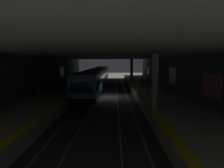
{
  "coord_description": "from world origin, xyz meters",
  "views": [
    {
      "loc": [
        -26.83,
        -1.13,
        4.97
      ],
      "look_at": [
        5.37,
        -0.67,
        1.25
      ],
      "focal_mm": 31.2,
      "sensor_mm": 36.0,
      "label": 1
    }
  ],
  "objects_px": {
    "bench_left_far": "(149,77)",
    "pillar_far": "(132,70)",
    "bench_left_mid": "(162,84)",
    "person_standing_far": "(47,86)",
    "person_waiting_near": "(34,87)",
    "suitcase_rolling": "(60,87)",
    "pillar_near": "(155,82)",
    "bench_right_mid": "(57,82)",
    "metro_train": "(98,77)",
    "person_walking_mid": "(141,79)",
    "bench_right_near": "(49,85)",
    "bench_left_near": "(169,87)",
    "trash_bin": "(39,91)"
  },
  "relations": [
    {
      "from": "person_walking_mid",
      "to": "suitcase_rolling",
      "type": "relative_size",
      "value": 1.73
    },
    {
      "from": "person_waiting_near",
      "to": "person_walking_mid",
      "type": "xyz_separation_m",
      "value": [
        10.65,
        -14.28,
        -0.02
      ]
    },
    {
      "from": "bench_left_mid",
      "to": "bench_right_near",
      "type": "height_order",
      "value": "same"
    },
    {
      "from": "pillar_near",
      "to": "pillar_far",
      "type": "relative_size",
      "value": 1.0
    },
    {
      "from": "bench_left_near",
      "to": "person_standing_far",
      "type": "height_order",
      "value": "person_standing_far"
    },
    {
      "from": "metro_train",
      "to": "trash_bin",
      "type": "xyz_separation_m",
      "value": [
        -15.44,
        5.6,
        -0.55
      ]
    },
    {
      "from": "person_standing_far",
      "to": "pillar_near",
      "type": "bearing_deg",
      "value": -127.6
    },
    {
      "from": "pillar_far",
      "to": "suitcase_rolling",
      "type": "distance_m",
      "value": 14.78
    },
    {
      "from": "person_walking_mid",
      "to": "metro_train",
      "type": "bearing_deg",
      "value": 60.81
    },
    {
      "from": "bench_left_far",
      "to": "person_walking_mid",
      "type": "height_order",
      "value": "person_walking_mid"
    },
    {
      "from": "bench_right_mid",
      "to": "person_waiting_near",
      "type": "relative_size",
      "value": 1.01
    },
    {
      "from": "pillar_far",
      "to": "suitcase_rolling",
      "type": "height_order",
      "value": "pillar_far"
    },
    {
      "from": "pillar_far",
      "to": "person_standing_far",
      "type": "xyz_separation_m",
      "value": [
        -12.44,
        12.01,
        -1.43
      ]
    },
    {
      "from": "metro_train",
      "to": "bench_left_far",
      "type": "bearing_deg",
      "value": -67.35
    },
    {
      "from": "pillar_near",
      "to": "bench_left_near",
      "type": "distance_m",
      "value": 11.88
    },
    {
      "from": "pillar_near",
      "to": "suitcase_rolling",
      "type": "relative_size",
      "value": 4.78
    },
    {
      "from": "person_walking_mid",
      "to": "trash_bin",
      "type": "distance_m",
      "value": 17.46
    },
    {
      "from": "person_standing_far",
      "to": "bench_left_mid",
      "type": "bearing_deg",
      "value": -71.89
    },
    {
      "from": "bench_right_near",
      "to": "person_standing_far",
      "type": "xyz_separation_m",
      "value": [
        -3.51,
        -0.87,
        0.32
      ]
    },
    {
      "from": "pillar_near",
      "to": "person_walking_mid",
      "type": "distance_m",
      "value": 18.13
    },
    {
      "from": "pillar_near",
      "to": "bench_left_far",
      "type": "distance_m",
      "value": 27.33
    },
    {
      "from": "bench_left_mid",
      "to": "pillar_near",
      "type": "bearing_deg",
      "value": 163.95
    },
    {
      "from": "pillar_far",
      "to": "bench_right_mid",
      "type": "distance_m",
      "value": 13.84
    },
    {
      "from": "bench_right_mid",
      "to": "person_waiting_near",
      "type": "bearing_deg",
      "value": -179.93
    },
    {
      "from": "pillar_near",
      "to": "bench_right_mid",
      "type": "height_order",
      "value": "pillar_near"
    },
    {
      "from": "bench_right_mid",
      "to": "suitcase_rolling",
      "type": "height_order",
      "value": "suitcase_rolling"
    },
    {
      "from": "pillar_far",
      "to": "bench_left_mid",
      "type": "xyz_separation_m",
      "value": [
        -7.15,
        -4.18,
        -1.75
      ]
    },
    {
      "from": "bench_left_far",
      "to": "bench_right_mid",
      "type": "xyz_separation_m",
      "value": [
        -9.99,
        17.07,
        0.0
      ]
    },
    {
      "from": "bench_left_mid",
      "to": "person_standing_far",
      "type": "xyz_separation_m",
      "value": [
        -5.3,
        16.19,
        0.32
      ]
    },
    {
      "from": "suitcase_rolling",
      "to": "pillar_near",
      "type": "bearing_deg",
      "value": -137.55
    },
    {
      "from": "suitcase_rolling",
      "to": "pillar_far",
      "type": "bearing_deg",
      "value": -49.43
    },
    {
      "from": "bench_left_far",
      "to": "person_waiting_near",
      "type": "relative_size",
      "value": 1.01
    },
    {
      "from": "person_waiting_near",
      "to": "trash_bin",
      "type": "height_order",
      "value": "person_waiting_near"
    },
    {
      "from": "bench_left_far",
      "to": "pillar_far",
      "type": "bearing_deg",
      "value": 141.48
    },
    {
      "from": "metro_train",
      "to": "bench_right_near",
      "type": "relative_size",
      "value": 22.23
    },
    {
      "from": "person_waiting_near",
      "to": "suitcase_rolling",
      "type": "xyz_separation_m",
      "value": [
        4.78,
        -1.75,
        -0.59
      ]
    },
    {
      "from": "metro_train",
      "to": "bench_right_mid",
      "type": "relative_size",
      "value": 22.23
    },
    {
      "from": "bench_left_near",
      "to": "person_walking_mid",
      "type": "xyz_separation_m",
      "value": [
        7.05,
        2.78,
        0.37
      ]
    },
    {
      "from": "bench_left_mid",
      "to": "person_standing_far",
      "type": "bearing_deg",
      "value": 108.11
    },
    {
      "from": "pillar_near",
      "to": "metro_train",
      "type": "relative_size",
      "value": 0.12
    },
    {
      "from": "suitcase_rolling",
      "to": "bench_right_near",
      "type": "bearing_deg",
      "value": 71.16
    },
    {
      "from": "bench_left_far",
      "to": "bench_right_near",
      "type": "distance_m",
      "value": 22.19
    },
    {
      "from": "bench_left_near",
      "to": "person_walking_mid",
      "type": "relative_size",
      "value": 1.03
    },
    {
      "from": "metro_train",
      "to": "person_standing_far",
      "type": "bearing_deg",
      "value": 157.56
    },
    {
      "from": "pillar_near",
      "to": "metro_train",
      "type": "height_order",
      "value": "pillar_near"
    },
    {
      "from": "pillar_near",
      "to": "person_standing_far",
      "type": "relative_size",
      "value": 2.91
    },
    {
      "from": "pillar_near",
      "to": "pillar_far",
      "type": "distance_m",
      "value": 21.69
    },
    {
      "from": "bench_left_near",
      "to": "bench_right_mid",
      "type": "relative_size",
      "value": 1.0
    },
    {
      "from": "bench_right_near",
      "to": "trash_bin",
      "type": "distance_m",
      "value": 5.78
    },
    {
      "from": "bench_left_mid",
      "to": "person_standing_far",
      "type": "distance_m",
      "value": 17.04
    }
  ]
}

